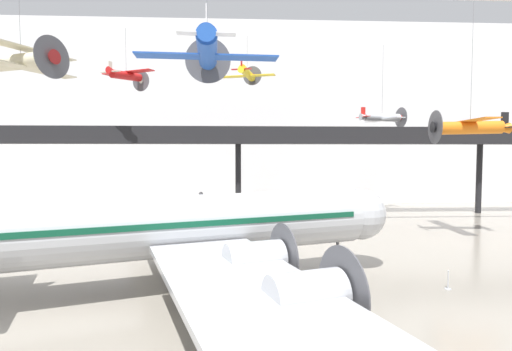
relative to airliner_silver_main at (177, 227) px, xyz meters
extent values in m
plane|color=gray|center=(3.46, -2.03, -3.47)|extent=(260.00, 260.00, 0.00)
cube|color=white|center=(3.46, 39.34, 10.11)|extent=(140.00, 3.00, 27.17)
cube|color=black|center=(3.46, 25.96, 5.61)|extent=(110.00, 3.20, 0.90)
cube|color=black|center=(3.46, 24.42, 6.61)|extent=(110.00, 0.12, 1.10)
cylinder|color=black|center=(3.46, 26.92, 0.84)|extent=(0.70, 0.70, 8.63)
cylinder|color=black|center=(33.71, 26.92, 0.84)|extent=(0.70, 0.70, 8.63)
cylinder|color=#B7BABF|center=(0.11, 0.04, 0.06)|extent=(21.58, 9.94, 3.34)
sphere|color=#B7BABF|center=(11.26, 3.71, 0.06)|extent=(3.27, 3.27, 3.27)
cube|color=#0F4C33|center=(0.11, 0.04, 0.39)|extent=(20.17, 9.53, 0.30)
cube|color=#B7BABF|center=(-1.86, 8.42, -0.69)|extent=(9.11, 14.71, 0.28)
cube|color=#B7BABF|center=(3.52, -7.88, -0.69)|extent=(9.11, 14.71, 0.28)
cylinder|color=#B7BABF|center=(0.53, 6.01, -0.64)|extent=(2.89, 2.31, 1.60)
cylinder|color=#4C4C51|center=(1.84, 6.44, -0.64)|extent=(1.01, 2.91, 3.04)
cylinder|color=#B7BABF|center=(-0.95, 10.47, -0.64)|extent=(2.89, 2.31, 1.60)
cylinder|color=#4C4C51|center=(0.37, 10.91, -0.64)|extent=(1.01, 2.91, 3.04)
cylinder|color=#B7BABF|center=(4.00, -4.52, -0.64)|extent=(2.89, 2.31, 1.60)
cylinder|color=#4C4C51|center=(5.31, -4.08, -0.64)|extent=(1.01, 2.91, 3.04)
cylinder|color=#B7BABF|center=(5.47, -8.98, -0.64)|extent=(2.89, 2.31, 1.60)
cylinder|color=#4C4C51|center=(6.78, -8.55, -0.64)|extent=(1.01, 2.91, 3.04)
cylinder|color=#4C4C51|center=(9.67, 3.19, -2.22)|extent=(0.20, 0.20, 1.21)
cylinder|color=black|center=(9.67, 3.19, -2.82)|extent=(1.35, 0.77, 1.30)
cylinder|color=#4C4C51|center=(-0.48, 2.65, -2.22)|extent=(0.20, 0.20, 1.21)
cylinder|color=black|center=(-0.48, 2.65, -2.82)|extent=(1.35, 0.77, 1.30)
cylinder|color=#4C4C51|center=(1.19, -2.42, -2.22)|extent=(0.20, 0.20, 1.21)
cylinder|color=black|center=(1.19, -2.42, -2.82)|extent=(1.35, 0.77, 1.30)
cylinder|color=orange|center=(23.83, 12.69, 6.27)|extent=(5.56, 1.47, 1.23)
cone|color=black|center=(20.96, 12.86, 6.32)|extent=(0.97, 1.08, 1.02)
cylinder|color=#4C4C51|center=(20.76, 12.88, 6.33)|extent=(0.22, 2.95, 2.96)
cone|color=orange|center=(26.50, 12.52, 6.22)|extent=(1.54, 1.06, 0.99)
cube|color=orange|center=(23.50, 12.71, 6.81)|extent=(1.84, 8.36, 0.10)
cube|color=black|center=(26.84, 12.50, 6.95)|extent=(0.67, 0.10, 1.36)
cube|color=black|center=(26.84, 12.50, 6.27)|extent=(0.85, 2.99, 0.06)
cylinder|color=slate|center=(23.83, 12.69, 12.17)|extent=(0.04, 0.04, 10.67)
cylinder|color=red|center=(-8.91, 23.63, 12.60)|extent=(2.77, 4.34, 1.22)
cone|color=silver|center=(-7.89, 25.67, 12.43)|extent=(1.05, 1.01, 0.81)
cylinder|color=#4C4C51|center=(-7.82, 25.81, 12.42)|extent=(2.12, 1.08, 2.34)
cone|color=red|center=(-9.85, 21.73, 12.76)|extent=(1.23, 1.43, 0.85)
cube|color=red|center=(-8.79, 23.87, 13.03)|extent=(6.36, 3.88, 0.10)
cube|color=silver|center=(-9.97, 21.50, 13.14)|extent=(0.29, 0.50, 1.08)
cube|color=silver|center=(-9.97, 21.50, 12.60)|extent=(2.33, 1.52, 0.06)
cylinder|color=slate|center=(-8.91, 23.63, 15.43)|extent=(0.04, 0.04, 4.75)
cylinder|color=beige|center=(-13.61, 10.90, 11.18)|extent=(5.94, 3.64, 1.34)
cone|color=maroon|center=(-10.78, 9.59, 11.23)|extent=(1.36, 1.42, 1.11)
cylinder|color=#4C4C51|center=(-10.59, 9.49, 11.24)|extent=(1.39, 2.93, 3.21)
cube|color=beige|center=(-13.28, 10.75, 12.17)|extent=(5.12, 8.78, 0.10)
cube|color=beige|center=(-13.28, 10.75, 10.69)|extent=(5.12, 8.78, 0.10)
cylinder|color=slate|center=(-13.61, 10.90, 14.78)|extent=(0.04, 0.04, 5.96)
cylinder|color=silver|center=(21.65, 28.21, 8.59)|extent=(4.95, 1.96, 1.04)
cone|color=red|center=(24.14, 28.72, 8.61)|extent=(0.97, 1.05, 0.90)
cylinder|color=#4C4C51|center=(24.31, 28.75, 8.61)|extent=(0.56, 2.56, 2.61)
cone|color=silver|center=(19.34, 27.73, 8.57)|extent=(1.45, 1.10, 0.86)
cube|color=silver|center=(21.94, 28.27, 8.29)|extent=(2.63, 7.40, 0.10)
cube|color=red|center=(19.05, 27.67, 9.19)|extent=(0.59, 0.18, 1.20)
cube|color=red|center=(19.05, 27.67, 8.59)|extent=(1.10, 2.67, 0.06)
cylinder|color=slate|center=(21.65, 28.21, 13.36)|extent=(0.04, 0.04, 8.54)
cylinder|color=#1E4CAD|center=(1.28, 5.90, 11.05)|extent=(1.71, 6.53, 1.47)
cone|color=white|center=(1.09, 9.27, 11.12)|extent=(1.26, 1.14, 1.20)
cylinder|color=#4C4C51|center=(1.07, 9.51, 11.12)|extent=(3.47, 0.24, 3.47)
cone|color=#1E4CAD|center=(1.46, 2.77, 10.98)|extent=(1.23, 1.81, 1.17)
cube|color=#1E4CAD|center=(1.26, 6.29, 10.65)|extent=(9.81, 2.13, 0.10)
cube|color=white|center=(1.48, 2.38, 11.85)|extent=(0.11, 0.79, 1.60)
cube|color=white|center=(1.48, 2.38, 11.05)|extent=(3.51, 0.98, 0.06)
cylinder|color=yellow|center=(4.54, 25.91, 13.46)|extent=(2.14, 4.45, 1.20)
cone|color=red|center=(5.20, 28.08, 13.62)|extent=(0.98, 0.92, 0.81)
cylinder|color=#4C4C51|center=(5.25, 28.23, 13.63)|extent=(2.24, 0.72, 2.33)
cone|color=yellow|center=(3.92, 23.89, 13.31)|extent=(1.08, 1.38, 0.84)
cube|color=yellow|center=(4.61, 26.16, 13.19)|extent=(6.57, 2.92, 0.10)
cube|color=red|center=(3.84, 23.64, 14.00)|extent=(0.21, 0.52, 1.08)
cube|color=red|center=(3.84, 23.64, 13.46)|extent=(2.39, 1.19, 0.06)
cylinder|color=slate|center=(4.54, 25.91, 15.86)|extent=(0.04, 0.04, 3.89)
cylinder|color=#B2B5BA|center=(14.84, -0.62, -3.45)|extent=(0.36, 0.36, 0.04)
cylinder|color=#B2B5BA|center=(14.84, -0.62, -2.96)|extent=(0.07, 0.07, 0.95)
sphere|color=#B2B5BA|center=(14.84, -0.62, -2.44)|extent=(0.10, 0.10, 0.10)
cube|color=#4C4C51|center=(7.05, -3.92, -3.12)|extent=(0.35, 0.42, 0.70)
cube|color=#232326|center=(7.05, -3.92, -2.59)|extent=(0.45, 0.68, 0.73)
camera|label=1|loc=(3.22, -21.63, 3.97)|focal=28.00mm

